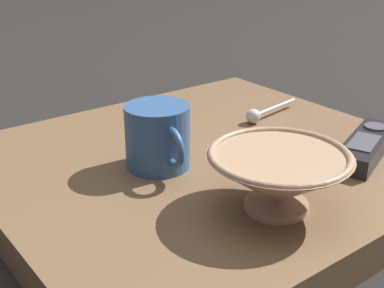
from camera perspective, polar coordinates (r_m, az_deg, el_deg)
ground_plane at (r=0.74m, az=1.61°, el=-4.58°), size 6.00×6.00×0.00m
table at (r=0.73m, az=1.63°, el=-2.90°), size 0.53×0.58×0.05m
cereal_bowl at (r=0.58m, az=9.40°, el=-3.59°), size 0.16×0.16×0.07m
coffee_mug at (r=0.67m, az=-3.72°, el=0.80°), size 0.11×0.08×0.08m
teaspoon at (r=0.84m, az=7.27°, el=3.26°), size 0.03×0.12×0.02m
tv_remote_near at (r=0.75m, az=18.53°, el=-0.21°), size 0.10×0.17×0.03m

